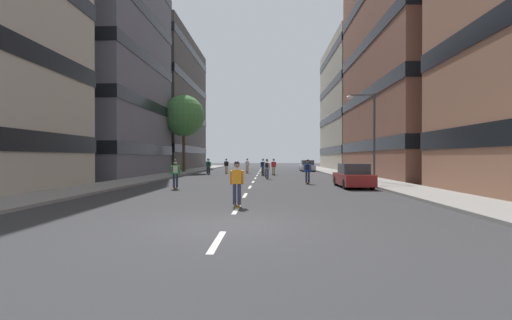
# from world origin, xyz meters

# --- Properties ---
(ground_plane) EXTENTS (164.55, 164.55, 0.00)m
(ground_plane) POSITION_xyz_m (0.00, 27.43, 0.00)
(ground_plane) COLOR #333335
(sidewalk_left) EXTENTS (3.14, 75.42, 0.14)m
(sidewalk_left) POSITION_xyz_m (-9.35, 30.85, 0.07)
(sidewalk_left) COLOR gray
(sidewalk_left) RESTS_ON ground_plane
(sidewalk_right) EXTENTS (3.14, 75.42, 0.14)m
(sidewalk_right) POSITION_xyz_m (9.35, 30.85, 0.07)
(sidewalk_right) COLOR gray
(sidewalk_right) RESTS_ON ground_plane
(lane_markings) EXTENTS (0.16, 62.20, 0.01)m
(lane_markings) POSITION_xyz_m (0.00, 28.00, 0.00)
(lane_markings) COLOR silver
(lane_markings) RESTS_ON ground_plane
(building_left_mid) EXTENTS (14.53, 16.46, 31.79)m
(building_left_mid) POSITION_xyz_m (-18.12, 26.42, 15.98)
(building_left_mid) COLOR slate
(building_left_mid) RESTS_ON ground_plane
(building_left_far) EXTENTS (14.53, 23.71, 20.92)m
(building_left_far) POSITION_xyz_m (-18.12, 47.79, 10.55)
(building_left_far) COLOR #4C4744
(building_left_far) RESTS_ON ground_plane
(building_right_mid) EXTENTS (14.53, 21.44, 25.55)m
(building_right_mid) POSITION_xyz_m (18.12, 26.42, 12.87)
(building_right_mid) COLOR brown
(building_right_mid) RESTS_ON ground_plane
(building_right_far) EXTENTS (14.53, 19.87, 19.97)m
(building_right_far) POSITION_xyz_m (18.12, 47.79, 10.07)
(building_right_far) COLOR #B2A893
(building_right_far) RESTS_ON ground_plane
(parked_car_near) EXTENTS (1.82, 4.40, 1.52)m
(parked_car_near) POSITION_xyz_m (6.58, 39.70, 0.70)
(parked_car_near) COLOR silver
(parked_car_near) RESTS_ON ground_plane
(parked_car_mid) EXTENTS (1.82, 4.40, 1.52)m
(parked_car_mid) POSITION_xyz_m (6.58, 12.98, 0.70)
(parked_car_mid) COLOR maroon
(parked_car_mid) RESTS_ON ground_plane
(street_tree_near) EXTENTS (5.11, 5.11, 9.53)m
(street_tree_near) POSITION_xyz_m (-9.35, 34.54, 7.09)
(street_tree_near) COLOR #4C3823
(street_tree_near) RESTS_ON sidewalk_left
(streetlamp_right) EXTENTS (2.13, 0.30, 6.50)m
(streetlamp_right) POSITION_xyz_m (8.66, 16.84, 4.14)
(streetlamp_right) COLOR #3F3F44
(streetlamp_right) RESTS_ON sidewalk_right
(skater_0) EXTENTS (0.57, 0.92, 1.78)m
(skater_0) POSITION_xyz_m (1.77, 28.82, 0.98)
(skater_0) COLOR brown
(skater_0) RESTS_ON ground_plane
(skater_1) EXTENTS (0.56, 0.92, 1.78)m
(skater_1) POSITION_xyz_m (4.00, 15.85, 1.02)
(skater_1) COLOR brown
(skater_1) RESTS_ON ground_plane
(skater_2) EXTENTS (0.55, 0.92, 1.78)m
(skater_2) POSITION_xyz_m (-1.35, 33.45, 0.98)
(skater_2) COLOR brown
(skater_2) RESTS_ON ground_plane
(skater_3) EXTENTS (0.57, 0.92, 1.78)m
(skater_3) POSITION_xyz_m (-3.80, 32.64, 0.98)
(skater_3) COLOR brown
(skater_3) RESTS_ON ground_plane
(skater_4) EXTENTS (0.57, 0.92, 1.78)m
(skater_4) POSITION_xyz_m (-4.43, 11.42, 1.02)
(skater_4) COLOR brown
(skater_4) RESTS_ON ground_plane
(skater_5) EXTENTS (0.53, 0.90, 1.78)m
(skater_5) POSITION_xyz_m (-6.05, 32.81, 1.02)
(skater_5) COLOR brown
(skater_5) RESTS_ON ground_plane
(skater_6) EXTENTS (0.55, 0.92, 1.78)m
(skater_6) POSITION_xyz_m (-0.05, 3.77, 0.98)
(skater_6) COLOR brown
(skater_6) RESTS_ON ground_plane
(skater_7) EXTENTS (0.56, 0.92, 1.78)m
(skater_7) POSITION_xyz_m (0.63, 27.64, 1.02)
(skater_7) COLOR brown
(skater_7) RESTS_ON ground_plane
(skater_8) EXTENTS (0.56, 0.92, 1.78)m
(skater_8) POSITION_xyz_m (-5.42, 29.68, 1.02)
(skater_8) COLOR brown
(skater_8) RESTS_ON ground_plane
(skater_9) EXTENTS (0.54, 0.90, 1.78)m
(skater_9) POSITION_xyz_m (1.07, 22.18, 1.02)
(skater_9) COLOR brown
(skater_9) RESTS_ON ground_plane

